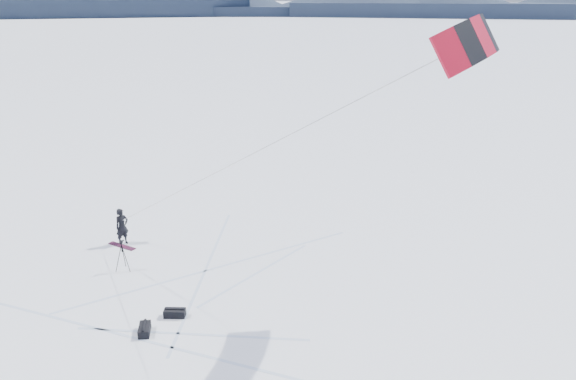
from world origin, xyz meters
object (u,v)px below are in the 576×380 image
Objects in this scene: snowkiter at (124,244)px; snowboard at (122,246)px; gear_bag_b at (144,329)px; gear_bag_a at (175,313)px; tripod at (122,251)px.

snowboard is at bearing -135.05° from snowkiter.
gear_bag_b is (6.39, -4.26, 0.14)m from snowboard.
gear_bag_a reaches higher than snowboard.
gear_bag_b is at bearing -114.22° from snowkiter.
snowboard is at bearing -165.77° from gear_bag_b.
tripod is 1.65× the size of gear_bag_a.
snowboard is (0.17, -0.25, 0.02)m from snowkiter.
snowkiter is at bearing 133.41° from tripod.
snowkiter is at bearing 120.55° from snowboard.
snowkiter is 1.15× the size of snowboard.
gear_bag_b is (4.39, -2.73, -0.74)m from tripod.
snowkiter reaches higher than gear_bag_a.
snowkiter is 2.07× the size of gear_bag_a.
tripod reaches higher than gear_bag_b.
gear_bag_b is at bearing -37.82° from snowboard.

